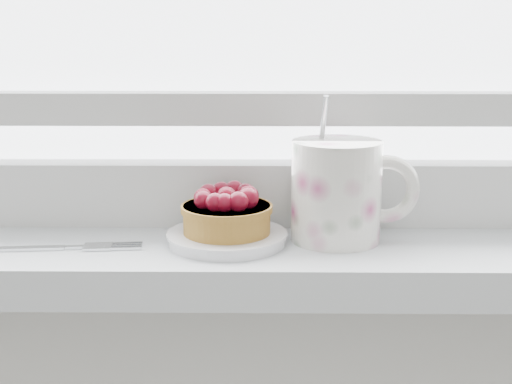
{
  "coord_description": "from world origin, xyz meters",
  "views": [
    {
      "loc": [
        -0.01,
        1.19,
        1.16
      ],
      "look_at": [
        -0.02,
        1.88,
        1.0
      ],
      "focal_mm": 50.0,
      "sensor_mm": 36.0,
      "label": 1
    }
  ],
  "objects_px": {
    "saucer": "(227,238)",
    "fork": "(49,248)",
    "floral_mug": "(340,189)",
    "raspberry_tart": "(227,212)"
  },
  "relations": [
    {
      "from": "saucer",
      "to": "fork",
      "type": "bearing_deg",
      "value": -173.05
    },
    {
      "from": "saucer",
      "to": "fork",
      "type": "xyz_separation_m",
      "value": [
        -0.18,
        -0.02,
        -0.0
      ]
    },
    {
      "from": "saucer",
      "to": "fork",
      "type": "height_order",
      "value": "saucer"
    },
    {
      "from": "saucer",
      "to": "floral_mug",
      "type": "xyz_separation_m",
      "value": [
        0.12,
        0.01,
        0.05
      ]
    },
    {
      "from": "raspberry_tart",
      "to": "fork",
      "type": "xyz_separation_m",
      "value": [
        -0.18,
        -0.02,
        -0.03
      ]
    },
    {
      "from": "saucer",
      "to": "floral_mug",
      "type": "height_order",
      "value": "floral_mug"
    },
    {
      "from": "saucer",
      "to": "fork",
      "type": "distance_m",
      "value": 0.18
    },
    {
      "from": "floral_mug",
      "to": "fork",
      "type": "distance_m",
      "value": 0.3
    },
    {
      "from": "raspberry_tart",
      "to": "fork",
      "type": "distance_m",
      "value": 0.18
    },
    {
      "from": "saucer",
      "to": "floral_mug",
      "type": "relative_size",
      "value": 0.83
    }
  ]
}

